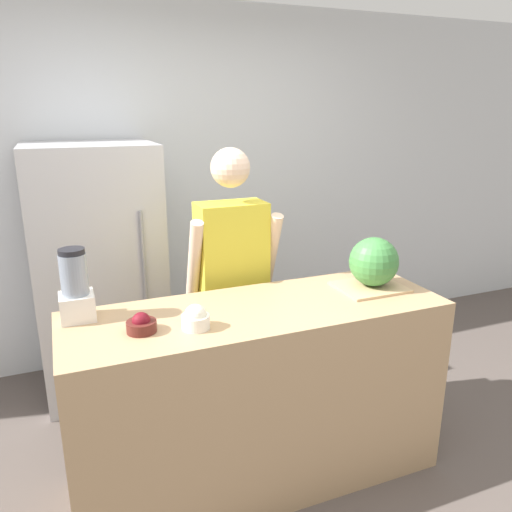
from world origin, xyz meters
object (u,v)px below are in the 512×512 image
(watermelon, at_px, (374,262))
(bowl_cream, at_px, (196,318))
(bowl_cherries, at_px, (141,324))
(blender, at_px, (75,289))
(refrigerator, at_px, (99,271))
(person, at_px, (232,289))

(watermelon, bearing_deg, bowl_cream, -171.91)
(bowl_cherries, xyz_separation_m, blender, (-0.24, 0.24, 0.11))
(refrigerator, relative_size, watermelon, 6.42)
(refrigerator, relative_size, person, 1.00)
(bowl_cherries, bearing_deg, refrigerator, 92.84)
(person, height_order, bowl_cherries, person)
(refrigerator, height_order, bowl_cream, refrigerator)
(refrigerator, distance_m, bowl_cream, 1.40)
(person, xyz_separation_m, watermelon, (0.62, -0.49, 0.23))
(refrigerator, xyz_separation_m, bowl_cherries, (0.06, -1.30, 0.15))
(bowl_cherries, bearing_deg, bowl_cream, -13.25)
(watermelon, relative_size, blender, 0.78)
(blender, bearing_deg, bowl_cream, -32.35)
(watermelon, height_order, bowl_cream, watermelon)
(watermelon, bearing_deg, blender, 174.10)
(bowl_cherries, relative_size, blender, 0.39)
(watermelon, distance_m, blender, 1.48)
(watermelon, relative_size, bowl_cherries, 2.02)
(bowl_cherries, height_order, bowl_cream, bowl_cream)
(person, distance_m, bowl_cream, 0.75)
(person, xyz_separation_m, bowl_cream, (-0.39, -0.63, 0.14))
(refrigerator, xyz_separation_m, bowl_cream, (0.29, -1.35, 0.17))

